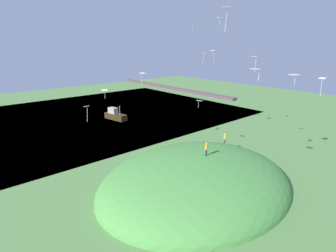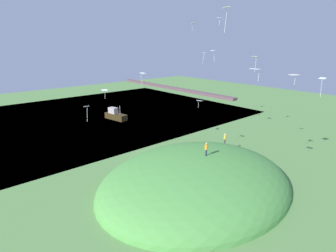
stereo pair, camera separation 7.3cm
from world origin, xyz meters
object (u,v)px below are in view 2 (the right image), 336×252
kite_3 (226,10)px  kite_5 (220,18)px  boat_on_lake (115,115)px  kite_9 (322,80)px  kite_0 (86,108)px  kite_12 (256,69)px  kite_11 (204,54)px  kite_13 (143,74)px  kite_4 (194,23)px  kite_1 (200,101)px  kite_2 (213,51)px  person_near_shore (206,148)px  person_watching_kites (225,137)px  kite_10 (255,58)px  kite_7 (105,91)px  kite_8 (294,75)px

kite_3 → kite_5: 16.65m
boat_on_lake → kite_9: bearing=173.9°
kite_0 → kite_12: (16.26, 10.42, 5.16)m
kite_0 → kite_11: size_ratio=1.00×
boat_on_lake → kite_13: bearing=150.1°
kite_0 → kite_4: bearing=102.9°
kite_1 → kite_12: bearing=-23.4°
kite_2 → kite_12: 17.73m
person_near_shore → kite_9: (8.06, 10.49, 8.12)m
person_watching_kites → kite_12: size_ratio=1.54×
kite_4 → kite_9: size_ratio=0.62×
kite_10 → kite_13: bearing=-139.9°
kite_7 → kite_10: 22.05m
boat_on_lake → kite_7: size_ratio=4.23×
kite_1 → kite_0: bearing=-105.6°
kite_0 → kite_8: size_ratio=1.43×
kite_2 → kite_3: size_ratio=0.96×
person_near_shore → kite_2: kite_2 is taller
boat_on_lake → kite_9: size_ratio=2.82×
person_near_shore → kite_4: kite_4 is taller
kite_2 → kite_3: bearing=-47.2°
kite_9 → kite_11: 20.59m
kite_9 → person_near_shore: bearing=-127.5°
kite_1 → kite_7: kite_7 is taller
kite_3 → kite_8: (0.54, 12.98, -6.26)m
person_near_shore → kite_11: 20.46m
kite_5 → kite_7: bearing=-129.5°
kite_0 → kite_10: bearing=61.3°
kite_4 → kite_7: size_ratio=0.93×
person_near_shore → kite_0: size_ratio=0.86×
kite_2 → kite_7: bearing=-118.1°
kite_11 → kite_13: (0.44, -13.38, -2.43)m
kite_1 → kite_12: size_ratio=0.94×
kite_8 → kite_0: bearing=-130.0°
kite_2 → kite_13: bearing=-105.5°
kite_4 → kite_2: bearing=-22.7°
person_watching_kites → kite_9: kite_9 is taller
kite_1 → kite_13: kite_13 is taller
kite_4 → kite_10: (16.03, -4.68, -5.34)m
person_near_shore → kite_1: 9.24m
kite_7 → kite_8: (22.17, 13.45, 3.22)m
kite_13 → person_near_shore: bearing=3.8°
kite_8 → kite_12: size_ratio=1.16×
kite_4 → person_near_shore: bearing=-40.5°
kite_13 → kite_10: bearing=40.1°
kite_2 → kite_7: (-8.07, -15.13, -5.63)m
person_watching_kites → kite_8: bearing=-16.2°
person_near_shore → person_watching_kites: (-4.46, 9.62, -2.12)m
person_near_shore → kite_7: 18.15m
boat_on_lake → kite_7: bearing=136.1°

